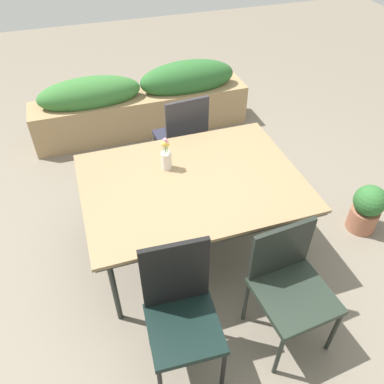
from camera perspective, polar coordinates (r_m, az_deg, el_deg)
The scene contains 8 objects.
ground_plane at distance 3.39m, azimuth 1.31°, elevation -7.10°, with size 12.00×12.00×0.00m, color #756B5B.
dining_table at distance 2.87m, azimuth 0.00°, elevation 1.08°, with size 1.61×1.18×0.72m.
chair_near_left at distance 2.34m, azimuth -1.70°, elevation -16.72°, with size 0.44×0.44×0.98m.
chair_far_side at distance 3.68m, azimuth -1.38°, elevation 8.39°, with size 0.46×0.46×0.95m.
chair_near_right at distance 2.57m, azimuth 14.14°, elevation -12.69°, with size 0.49×0.49×0.87m.
flower_vase at distance 2.90m, azimuth -3.82°, elevation 5.27°, with size 0.08×0.08×0.27m.
planter_box at distance 4.59m, azimuth -7.31°, elevation 12.96°, with size 2.47×0.43×0.79m.
potted_plant at distance 3.65m, azimuth 24.39°, elevation -2.16°, with size 0.27×0.27×0.46m.
Camera 1 is at (-0.77, -2.11, 2.54)m, focal length 36.17 mm.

